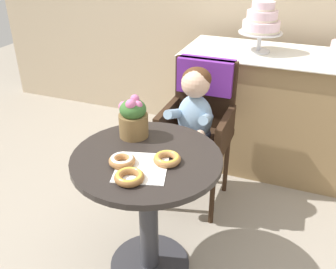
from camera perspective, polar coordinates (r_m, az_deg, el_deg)
The scene contains 11 objects.
ground_plane at distance 2.24m, azimuth -2.74°, elevation -19.15°, with size 8.00×8.00×0.00m, color gray.
cafe_table at distance 1.89m, azimuth -3.10°, elevation -8.76°, with size 0.72×0.72×0.72m.
wicker_chair at distance 2.41m, azimuth 4.96°, elevation 3.64°, with size 0.42×0.45×0.95m.
seated_child at distance 2.26m, azimuth 3.84°, elevation 2.96°, with size 0.27×0.32×0.73m.
paper_napkin at distance 1.69m, azimuth -4.06°, elevation -5.06°, with size 0.23×0.25×0.00m, color white.
donut_front at distance 1.71m, azimuth -7.00°, elevation -3.89°, with size 0.12×0.12×0.04m.
donut_mid at distance 1.71m, azimuth -0.14°, elevation -3.68°, with size 0.13×0.13×0.04m.
donut_side at distance 1.60m, azimuth -5.92°, elevation -6.39°, with size 0.13×0.13×0.04m.
flower_vase at distance 1.90m, azimuth -5.34°, elevation 2.61°, with size 0.15×0.15×0.22m.
display_counter at distance 2.92m, azimuth 17.65°, elevation 2.97°, with size 1.56×0.62×0.90m.
tiered_cake_stand at distance 2.74m, azimuth 14.04°, elevation 16.27°, with size 0.30×0.30×0.34m.
Camera 1 is at (0.64, -1.36, 1.66)m, focal length 40.06 mm.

